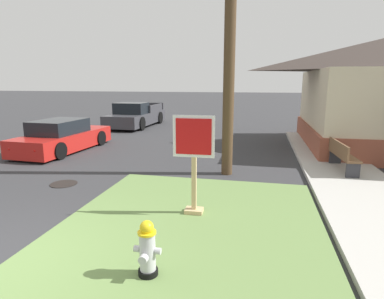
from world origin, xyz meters
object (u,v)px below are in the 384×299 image
street_bench (342,154)px  pickup_truck_charcoal (136,116)px  fire_hydrant (147,250)px  stop_sign (194,166)px  manhole_cover (64,184)px  parked_sedan_red (63,137)px

street_bench → pickup_truck_charcoal: bearing=139.5°
fire_hydrant → stop_sign: stop_sign is taller
fire_hydrant → street_bench: size_ratio=0.45×
pickup_truck_charcoal → street_bench: pickup_truck_charcoal is taller
manhole_cover → pickup_truck_charcoal: size_ratio=0.13×
manhole_cover → pickup_truck_charcoal: pickup_truck_charcoal is taller
fire_hydrant → stop_sign: bearing=85.2°
fire_hydrant → manhole_cover: bearing=136.1°
manhole_cover → street_bench: (7.49, 2.63, 0.59)m
fire_hydrant → stop_sign: size_ratio=0.40×
stop_sign → pickup_truck_charcoal: size_ratio=0.38×
parked_sedan_red → pickup_truck_charcoal: 7.28m
stop_sign → manhole_cover: 4.20m
stop_sign → parked_sedan_red: (-6.37, 5.10, -0.53)m
fire_hydrant → street_bench: 7.24m
stop_sign → pickup_truck_charcoal: bearing=116.7°
street_bench → fire_hydrant: bearing=-121.9°
manhole_cover → street_bench: 7.96m
parked_sedan_red → street_bench: bearing=-6.6°
pickup_truck_charcoal → street_bench: (9.87, -8.44, -0.02)m
manhole_cover → parked_sedan_red: 4.58m
manhole_cover → parked_sedan_red: (-2.52, 3.78, 0.53)m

